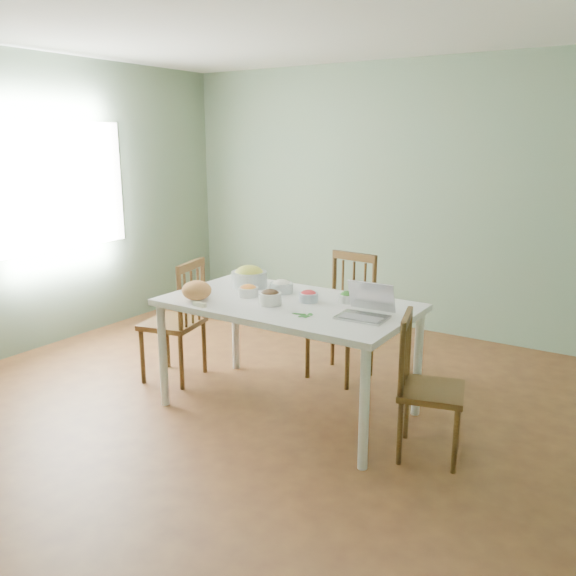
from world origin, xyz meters
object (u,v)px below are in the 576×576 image
Objects in this scene: dining_table at (288,357)px; chair_left at (172,320)px; bowl_squash at (249,277)px; chair_right at (432,387)px; chair_far at (340,318)px; bread_boule at (197,290)px; laptop at (363,302)px.

dining_table is 1.75× the size of chair_left.
dining_table is 0.73m from bowl_squash.
dining_table is at bearing 71.81° from chair_right.
chair_far is 1.28m from bread_boule.
laptop is at bearing -6.87° from dining_table.
chair_left is 1.79m from laptop.
chair_far reaches higher than dining_table.
chair_far is at bearing 60.66° from bread_boule.
chair_left is at bearing 151.42° from bread_boule.
chair_left is 0.73m from bread_boule.
chair_far is at bearing 88.40° from dining_table.
bowl_squash reaches higher than dining_table.
chair_left reaches higher than bowl_squash.
bowl_squash is at bearing 96.43° from chair_left.
dining_table is 1.09m from chair_right.
bread_boule is (-1.67, -0.25, 0.44)m from chair_right.
chair_right is (2.21, -0.05, -0.05)m from chair_left.
laptop is (0.61, -0.07, 0.52)m from dining_table.
bread_boule reaches higher than chair_right.
bowl_squash is (-0.51, -0.55, 0.39)m from chair_far.
chair_left is 3.61× the size of bowl_squash.
chair_left reaches higher than bread_boule.
chair_left is 3.17× the size of laptop.
dining_table is at bearing -86.29° from chair_far.
chair_right is 2.88× the size of laptop.
chair_far is at bearing 122.52° from laptop.
laptop reaches higher than chair_far.
laptop reaches higher than bread_boule.
laptop is (0.59, -0.83, 0.41)m from chair_far.
laptop is (1.73, -0.06, 0.43)m from chair_left.
chair_right is at bearing -9.50° from bowl_squash.
bowl_squash reaches higher than bread_boule.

